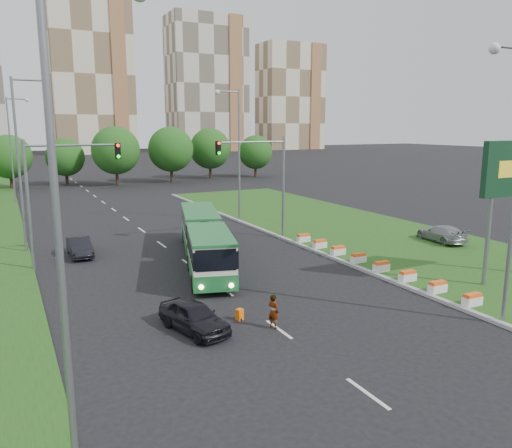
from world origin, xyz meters
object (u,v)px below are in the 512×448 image
traffic_mast_median (265,171)px  pedestrian (273,311)px  car_median (441,233)px  articulated_bus (201,239)px  traffic_mast_left (55,183)px  shopping_trolley (240,315)px  car_left_near (194,316)px  car_left_far (80,247)px

traffic_mast_median → pedestrian: (-7.92, -15.76, -4.58)m
car_median → articulated_bus: bearing=-3.7°
traffic_mast_left → shopping_trolley: traffic_mast_left is taller
articulated_bus → pedestrian: bearing=-79.0°
traffic_mast_median → car_left_near: 18.86m
car_left_near → car_left_far: car_left_near is taller
car_left_near → car_left_far: bearing=84.9°
traffic_mast_median → articulated_bus: (-6.79, -3.88, -3.83)m
car_left_far → pedestrian: 17.93m
traffic_mast_median → traffic_mast_left: 15.19m
articulated_bus → car_median: bearing=5.8°
car_left_near → shopping_trolley: car_left_near is taller
traffic_mast_median → pedestrian: size_ratio=5.19×
pedestrian → traffic_mast_left: bearing=8.1°
car_left_far → pedestrian: pedestrian is taller
car_median → shopping_trolley: 21.34m
traffic_mast_median → articulated_bus: size_ratio=0.53×
car_median → pedestrian: (-19.23, -8.49, -0.01)m
car_median → traffic_mast_left: bearing=-6.4°
articulated_bus → pedestrian: (-1.13, -11.88, -0.75)m
car_left_near → car_median: (22.45, 7.21, 0.12)m
shopping_trolley → traffic_mast_left: bearing=94.4°
car_left_far → shopping_trolley: car_left_far is taller
car_left_far → car_median: 26.44m
shopping_trolley → articulated_bus: bearing=57.6°
car_left_far → car_left_near: bearing=-80.7°
car_left_near → traffic_mast_left: bearing=92.1°
car_left_far → pedestrian: size_ratio=2.56×
traffic_mast_median → car_left_far: size_ratio=2.03×
traffic_mast_median → car_median: 14.20m
traffic_mast_left → shopping_trolley: size_ratio=15.32×
car_median → car_left_near: bearing=24.7°
traffic_mast_median → car_left_far: (-13.74, 1.20, -4.70)m
car_left_far → car_median: car_median is taller
traffic_mast_median → car_median: traffic_mast_median is taller
traffic_mast_left → car_left_near: traffic_mast_left is taller
car_median → pedestrian: pedestrian is taller
traffic_mast_median → car_left_near: traffic_mast_median is taller
car_median → traffic_mast_median: bearing=-25.8°
car_left_far → articulated_bus: bearing=-36.3°
traffic_mast_left → car_left_far: bearing=57.3°
pedestrian → car_left_near: bearing=50.3°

